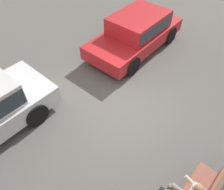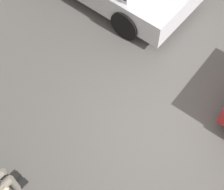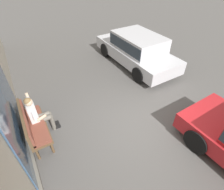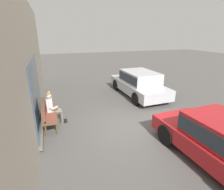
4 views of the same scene
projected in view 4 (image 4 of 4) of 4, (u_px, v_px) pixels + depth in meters
ground_plane at (125, 127)px, 7.05m from camera, size 60.00×60.00×0.00m
building_facade at (22, 73)px, 5.16m from camera, size 18.00×0.51×4.94m
bench at (47, 113)px, 6.93m from camera, size 1.60×0.55×1.05m
person_on_phone at (53, 107)px, 7.13m from camera, size 0.73×0.74×1.38m
parked_car_near at (224, 141)px, 4.84m from camera, size 4.23×2.00×1.39m
parked_car_mid at (139, 82)px, 10.49m from camera, size 4.60×2.01×1.50m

